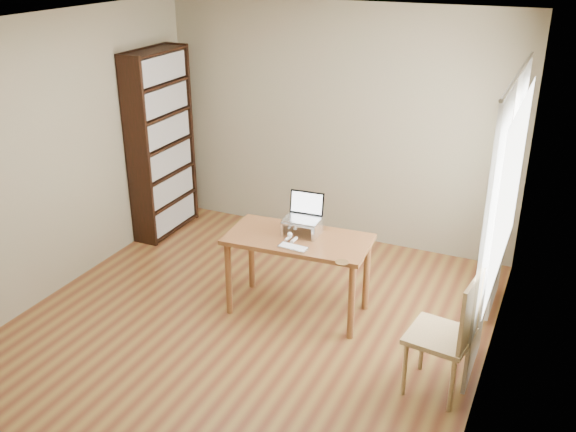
# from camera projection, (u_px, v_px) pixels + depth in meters

# --- Properties ---
(room) EXTENTS (4.04, 4.54, 2.64)m
(room) POSITION_uv_depth(u_px,v_px,m) (242.00, 195.00, 5.10)
(room) COLOR #5E2F18
(room) RESTS_ON ground
(bookshelf) EXTENTS (0.30, 0.90, 2.10)m
(bookshelf) POSITION_uv_depth(u_px,v_px,m) (161.00, 144.00, 7.19)
(bookshelf) COLOR black
(bookshelf) RESTS_ON ground
(curtains) EXTENTS (0.03, 1.90, 2.25)m
(curtains) POSITION_uv_depth(u_px,v_px,m) (499.00, 213.00, 5.09)
(curtains) COLOR silver
(curtains) RESTS_ON ground
(desk) EXTENTS (1.31, 0.72, 0.75)m
(desk) POSITION_uv_depth(u_px,v_px,m) (298.00, 248.00, 5.70)
(desk) COLOR brown
(desk) RESTS_ON ground
(laptop_stand) EXTENTS (0.32, 0.25, 0.13)m
(laptop_stand) POSITION_uv_depth(u_px,v_px,m) (302.00, 225.00, 5.69)
(laptop_stand) COLOR silver
(laptop_stand) RESTS_ON desk
(laptop) EXTENTS (0.33, 0.28, 0.22)m
(laptop) POSITION_uv_depth(u_px,v_px,m) (305.00, 212.00, 5.70)
(laptop) COLOR silver
(laptop) RESTS_ON laptop_stand
(keyboard) EXTENTS (0.26, 0.13, 0.02)m
(keyboard) POSITION_uv_depth(u_px,v_px,m) (293.00, 247.00, 5.45)
(keyboard) COLOR silver
(keyboard) RESTS_ON desk
(coaster) EXTENTS (0.11, 0.11, 0.01)m
(coaster) POSITION_uv_depth(u_px,v_px,m) (342.00, 262.00, 5.22)
(coaster) COLOR brown
(coaster) RESTS_ON desk
(cat) EXTENTS (0.24, 0.48, 0.15)m
(cat) POSITION_uv_depth(u_px,v_px,m) (301.00, 226.00, 5.73)
(cat) COLOR #4F483E
(cat) RESTS_ON desk
(chair) EXTENTS (0.50, 0.50, 1.01)m
(chair) POSITION_uv_depth(u_px,v_px,m) (451.00, 331.00, 4.67)
(chair) COLOR tan
(chair) RESTS_ON ground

